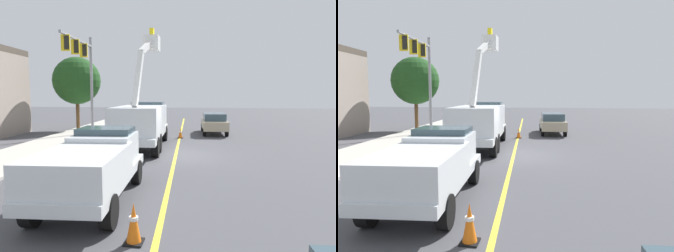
% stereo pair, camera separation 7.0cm
% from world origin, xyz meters
% --- Properties ---
extents(ground, '(120.00, 120.00, 0.00)m').
position_xyz_m(ground, '(0.00, 0.00, 0.00)').
color(ground, '#47474C').
extents(sidewalk_far_side, '(60.10, 7.91, 0.12)m').
position_xyz_m(sidewalk_far_side, '(-0.58, 8.04, 0.06)').
color(sidewalk_far_side, '#B2ADA3').
rests_on(sidewalk_far_side, ground).
extents(lane_centre_stripe, '(49.88, 3.76, 0.01)m').
position_xyz_m(lane_centre_stripe, '(0.00, 0.00, 0.00)').
color(lane_centre_stripe, yellow).
rests_on(lane_centre_stripe, ground).
extents(utility_bucket_truck, '(8.36, 3.08, 7.23)m').
position_xyz_m(utility_bucket_truck, '(2.32, 2.28, 1.61)').
color(utility_bucket_truck, silver).
rests_on(utility_bucket_truck, ground).
extents(service_pickup_truck, '(5.74, 2.51, 2.06)m').
position_xyz_m(service_pickup_truck, '(-7.11, 1.61, 1.12)').
color(service_pickup_truck, silver).
rests_on(service_pickup_truck, ground).
extents(passing_minivan, '(4.92, 2.24, 1.69)m').
position_xyz_m(passing_minivan, '(9.44, -2.05, 0.97)').
color(passing_minivan, tan).
rests_on(passing_minivan, ground).
extents(traffic_cone_leading, '(0.40, 0.40, 0.89)m').
position_xyz_m(traffic_cone_leading, '(-9.44, -0.21, 0.44)').
color(traffic_cone_leading, black).
rests_on(traffic_cone_leading, ground).
extents(traffic_cone_mid_front, '(0.40, 0.40, 0.75)m').
position_xyz_m(traffic_cone_mid_front, '(6.45, 0.41, 0.37)').
color(traffic_cone_mid_front, black).
rests_on(traffic_cone_mid_front, ground).
extents(traffic_signal_mast, '(5.78, 0.80, 7.66)m').
position_xyz_m(traffic_signal_mast, '(5.74, 7.47, 5.42)').
color(traffic_signal_mast, gray).
rests_on(traffic_signal_mast, ground).
extents(street_tree_right, '(4.17, 4.17, 6.52)m').
position_xyz_m(street_tree_right, '(10.09, 10.03, 4.42)').
color(street_tree_right, brown).
rests_on(street_tree_right, ground).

